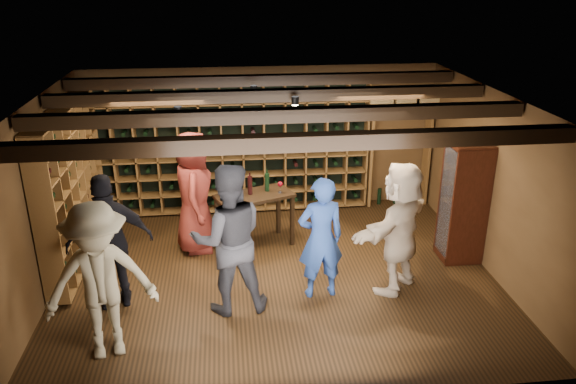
{
  "coord_description": "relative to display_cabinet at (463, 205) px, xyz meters",
  "views": [
    {
      "loc": [
        -0.64,
        -6.86,
        4.03
      ],
      "look_at": [
        0.18,
        0.2,
        1.17
      ],
      "focal_mm": 35.0,
      "sensor_mm": 36.0,
      "label": 1
    }
  ],
  "objects": [
    {
      "name": "guest_khaki",
      "position": [
        -4.75,
        -1.68,
        0.06
      ],
      "size": [
        1.3,
        0.92,
        1.82
      ],
      "primitive_type": "imported",
      "rotation": [
        0.0,
        0.0,
        0.22
      ],
      "color": "gray",
      "rests_on": "ground"
    },
    {
      "name": "guest_beige",
      "position": [
        -1.15,
        -0.7,
        0.03
      ],
      "size": [
        1.53,
        1.54,
        1.78
      ],
      "primitive_type": "imported",
      "rotation": [
        0.0,
        0.0,
        3.93
      ],
      "color": "#BEA98C",
      "rests_on": "ground"
    },
    {
      "name": "guest_red_floral",
      "position": [
        -3.85,
        0.75,
        0.07
      ],
      "size": [
        0.59,
        0.91,
        1.85
      ],
      "primitive_type": "imported",
      "rotation": [
        0.0,
        0.0,
        1.56
      ],
      "color": "maroon",
      "rests_on": "ground"
    },
    {
      "name": "ground",
      "position": [
        -2.71,
        -0.2,
        -0.86
      ],
      "size": [
        6.0,
        6.0,
        0.0
      ],
      "primitive_type": "plane",
      "color": "black",
      "rests_on": "ground"
    },
    {
      "name": "crate_shelf",
      "position": [
        -0.31,
        2.12,
        0.71
      ],
      "size": [
        1.2,
        0.32,
        2.07
      ],
      "color": "brown",
      "rests_on": "ground"
    },
    {
      "name": "guest_woman_black",
      "position": [
        -4.81,
        -0.7,
        0.03
      ],
      "size": [
        1.11,
        0.64,
        1.77
      ],
      "primitive_type": "imported",
      "rotation": [
        0.0,
        0.0,
        3.35
      ],
      "color": "black",
      "rests_on": "ground"
    },
    {
      "name": "tasting_table",
      "position": [
        -2.96,
        0.73,
        -0.1
      ],
      "size": [
        1.26,
        0.94,
        1.13
      ],
      "rotation": [
        0.0,
        0.0,
        0.37
      ],
      "color": "black",
      "rests_on": "ground"
    },
    {
      "name": "man_grey_suit",
      "position": [
        -3.37,
        -0.94,
        0.11
      ],
      "size": [
        1.0,
        0.82,
        1.93
      ],
      "primitive_type": "imported",
      "rotation": [
        0.0,
        0.0,
        3.24
      ],
      "color": "#212227",
      "rests_on": "ground"
    },
    {
      "name": "wine_rack_back",
      "position": [
        -3.24,
        2.13,
        0.29
      ],
      "size": [
        4.65,
        0.3,
        2.2
      ],
      "color": "brown",
      "rests_on": "ground"
    },
    {
      "name": "man_blue_shirt",
      "position": [
        -2.2,
        -0.76,
        -0.03
      ],
      "size": [
        0.64,
        0.46,
        1.64
      ],
      "primitive_type": "imported",
      "rotation": [
        0.0,
        0.0,
        3.26
      ],
      "color": "navy",
      "rests_on": "ground"
    },
    {
      "name": "display_cabinet",
      "position": [
        0.0,
        0.0,
        0.0
      ],
      "size": [
        0.55,
        0.5,
        1.75
      ],
      "color": "#34130A",
      "rests_on": "ground"
    },
    {
      "name": "wine_rack_left",
      "position": [
        -5.54,
        0.62,
        0.29
      ],
      "size": [
        0.3,
        2.65,
        2.2
      ],
      "color": "brown",
      "rests_on": "ground"
    },
    {
      "name": "room_shell",
      "position": [
        -2.71,
        -0.15,
        1.56
      ],
      "size": [
        6.0,
        6.0,
        6.0
      ],
      "color": "brown",
      "rests_on": "ground"
    }
  ]
}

